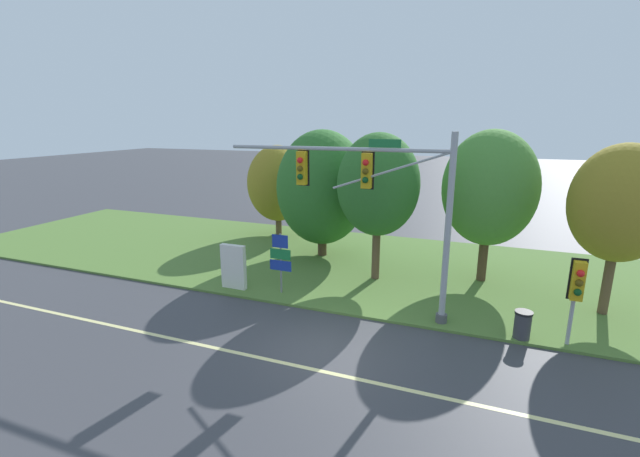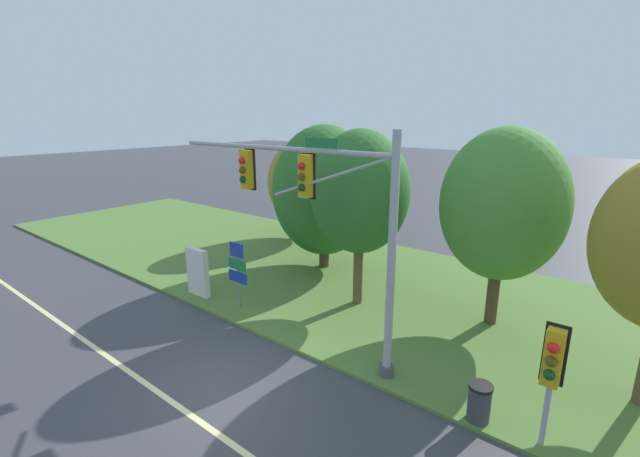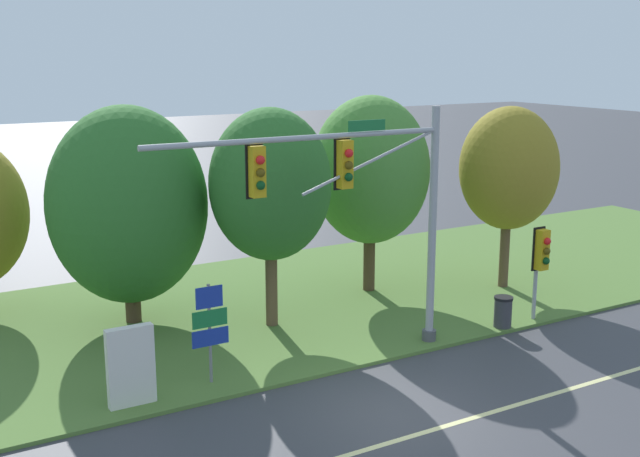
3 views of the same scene
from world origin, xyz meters
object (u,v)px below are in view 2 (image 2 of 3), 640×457
(route_sign_post, at_px, (238,268))
(tree_mid_verge, at_px, (503,205))
(pedestrian_signal_near_kerb, at_px, (552,364))
(tree_left_of_mast, at_px, (324,191))
(tree_behind_signpost, at_px, (360,193))
(info_kiosk, at_px, (198,272))
(tree_nearest_road, at_px, (301,183))
(trash_bin, at_px, (479,402))
(traffic_signal_mast, at_px, (319,206))

(route_sign_post, distance_m, tree_mid_verge, 9.30)
(pedestrian_signal_near_kerb, bearing_deg, tree_left_of_mast, 149.96)
(tree_behind_signpost, height_order, info_kiosk, tree_behind_signpost)
(route_sign_post, relative_size, tree_behind_signpost, 0.39)
(tree_nearest_road, distance_m, info_kiosk, 9.34)
(tree_nearest_road, relative_size, info_kiosk, 2.91)
(info_kiosk, height_order, trash_bin, info_kiosk)
(tree_behind_signpost, relative_size, tree_mid_verge, 0.98)
(traffic_signal_mast, distance_m, info_kiosk, 7.12)
(traffic_signal_mast, bearing_deg, tree_nearest_road, 133.44)
(pedestrian_signal_near_kerb, relative_size, tree_nearest_road, 0.52)
(tree_left_of_mast, distance_m, info_kiosk, 6.55)
(pedestrian_signal_near_kerb, height_order, tree_left_of_mast, tree_left_of_mast)
(traffic_signal_mast, xyz_separation_m, pedestrian_signal_near_kerb, (6.27, -0.30, -2.37))
(traffic_signal_mast, height_order, route_sign_post, traffic_signal_mast)
(pedestrian_signal_near_kerb, distance_m, route_sign_post, 10.42)
(traffic_signal_mast, relative_size, tree_nearest_road, 1.51)
(traffic_signal_mast, bearing_deg, pedestrian_signal_near_kerb, -2.79)
(route_sign_post, relative_size, tree_mid_verge, 0.38)
(pedestrian_signal_near_kerb, xyz_separation_m, tree_left_of_mast, (-10.63, 6.14, 1.53))
(route_sign_post, distance_m, tree_left_of_mast, 5.82)
(tree_nearest_road, bearing_deg, pedestrian_signal_near_kerb, -32.09)
(tree_behind_signpost, bearing_deg, info_kiosk, -148.20)
(traffic_signal_mast, relative_size, tree_mid_verge, 1.27)
(tree_behind_signpost, bearing_deg, route_sign_post, -136.79)
(tree_behind_signpost, relative_size, info_kiosk, 3.41)
(pedestrian_signal_near_kerb, bearing_deg, route_sign_post, 176.12)
(traffic_signal_mast, height_order, pedestrian_signal_near_kerb, traffic_signal_mast)
(tree_left_of_mast, xyz_separation_m, trash_bin, (9.28, -6.06, -3.11))
(traffic_signal_mast, relative_size, trash_bin, 9.00)
(traffic_signal_mast, relative_size, route_sign_post, 3.31)
(tree_behind_signpost, distance_m, trash_bin, 7.83)
(route_sign_post, xyz_separation_m, tree_behind_signpost, (3.23, 3.04, 2.70))
(tree_left_of_mast, bearing_deg, tree_mid_verge, -6.64)
(route_sign_post, bearing_deg, tree_mid_verge, 30.34)
(tree_mid_verge, distance_m, info_kiosk, 11.35)
(tree_left_of_mast, bearing_deg, tree_behind_signpost, -34.64)
(pedestrian_signal_near_kerb, xyz_separation_m, tree_nearest_road, (-14.72, 9.23, 1.13))
(pedestrian_signal_near_kerb, distance_m, tree_mid_verge, 6.22)
(tree_nearest_road, xyz_separation_m, tree_behind_signpost, (7.57, -5.48, 1.05))
(traffic_signal_mast, height_order, info_kiosk, traffic_signal_mast)
(tree_nearest_road, distance_m, tree_behind_signpost, 9.40)
(tree_nearest_road, relative_size, tree_behind_signpost, 0.85)
(tree_behind_signpost, bearing_deg, pedestrian_signal_near_kerb, -27.63)
(pedestrian_signal_near_kerb, height_order, route_sign_post, pedestrian_signal_near_kerb)
(tree_nearest_road, height_order, tree_mid_verge, tree_mid_verge)
(tree_nearest_road, height_order, info_kiosk, tree_nearest_road)
(tree_left_of_mast, bearing_deg, pedestrian_signal_near_kerb, -30.04)
(pedestrian_signal_near_kerb, height_order, info_kiosk, pedestrian_signal_near_kerb)
(traffic_signal_mast, distance_m, trash_bin, 6.32)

